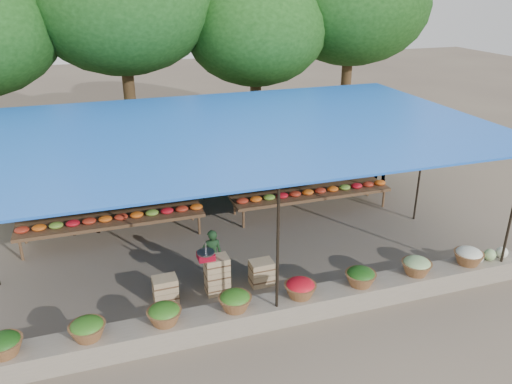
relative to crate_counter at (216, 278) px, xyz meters
name	(u,v)px	position (x,y,z in m)	size (l,w,h in m)	color
ground	(232,248)	(0.76, 1.58, -0.31)	(60.00, 60.00, 0.00)	brown
stone_curb	(273,311)	(0.76, -1.17, -0.11)	(10.60, 0.55, 0.40)	slate
stall_canopy	(229,133)	(0.76, 1.65, 2.37)	(10.80, 6.60, 2.82)	black
produce_baskets	(268,294)	(0.66, -1.17, 0.25)	(8.98, 0.58, 0.34)	brown
netting_backdrop	(200,154)	(0.76, 4.73, 0.94)	(10.60, 0.06, 2.50)	#174219
tree_row	(190,13)	(1.26, 7.67, 4.39)	(16.51, 5.50, 7.12)	#392614
fruit_table_left	(112,214)	(-1.74, 2.93, 0.30)	(4.21, 0.95, 0.93)	#4D2D1F
fruit_table_right	(310,188)	(3.26, 2.93, 0.30)	(4.21, 0.95, 0.93)	#4D2D1F
crate_counter	(216,278)	(0.00, 0.00, 0.00)	(2.36, 0.35, 0.77)	tan
weighing_scale	(206,255)	(-0.17, 0.00, 0.54)	(0.33, 0.33, 0.36)	#AF0E25
vendor_seated	(212,255)	(0.06, 0.50, 0.24)	(0.40, 0.26, 1.09)	#19371B
customer_left	(86,202)	(-2.28, 3.31, 0.53)	(0.81, 0.63, 1.67)	slate
customer_mid	(261,170)	(2.28, 4.03, 0.54)	(1.10, 0.63, 1.71)	slate
customer_right	(381,163)	(5.75, 3.63, 0.50)	(0.95, 0.39, 1.62)	slate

